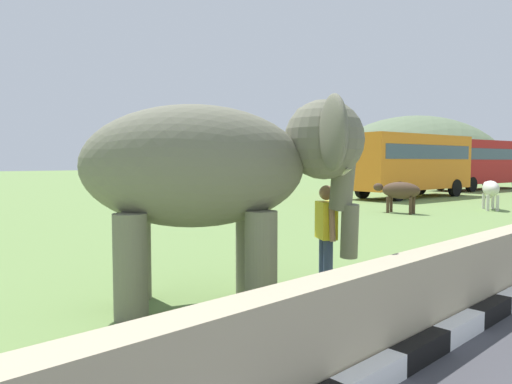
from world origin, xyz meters
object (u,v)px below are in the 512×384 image
(bus_orange, at_px, (411,161))
(cow_mid, at_px, (491,189))
(bus_red, at_px, (480,161))
(elephant, at_px, (221,170))
(cow_near, at_px, (400,191))
(person_handler, at_px, (326,232))

(bus_orange, xyz_separation_m, cow_mid, (-3.87, -5.78, -1.21))
(bus_orange, distance_m, cow_mid, 7.06)
(bus_red, height_order, cow_mid, bus_red)
(elephant, bearing_deg, bus_orange, 22.10)
(cow_mid, bearing_deg, bus_red, 22.91)
(bus_orange, xyz_separation_m, cow_near, (-7.82, -3.85, -1.21))
(person_handler, xyz_separation_m, cow_mid, (14.82, 3.06, -0.06))
(elephant, xyz_separation_m, bus_red, (30.99, 8.62, 0.17))
(cow_mid, bearing_deg, bus_orange, 56.15)
(person_handler, height_order, bus_red, bus_red)
(bus_orange, relative_size, cow_mid, 4.70)
(bus_orange, bearing_deg, cow_near, -153.79)
(elephant, xyz_separation_m, cow_mid, (16.45, 2.48, -1.04))
(bus_orange, relative_size, bus_red, 0.87)
(elephant, distance_m, bus_red, 32.16)
(bus_orange, distance_m, cow_near, 8.80)
(elephant, xyz_separation_m, cow_near, (12.50, 4.40, -1.04))
(elephant, height_order, cow_near, elephant)
(elephant, height_order, person_handler, elephant)
(person_handler, height_order, cow_mid, person_handler)
(bus_red, xyz_separation_m, cow_near, (-18.49, -4.22, -1.21))
(bus_red, bearing_deg, elephant, -164.45)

